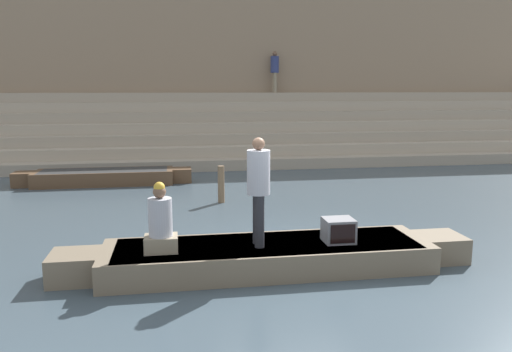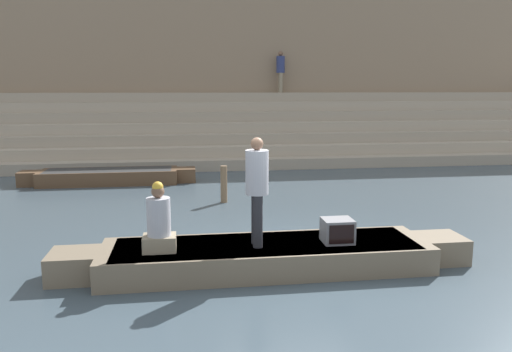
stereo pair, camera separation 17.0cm
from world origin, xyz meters
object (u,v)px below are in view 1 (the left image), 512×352
Objects in this scene: rowboat_main at (268,255)px; tv_set at (339,230)px; mooring_post at (221,184)px; person_rowing at (161,224)px; moored_boat_shore at (105,177)px; person_standing at (258,184)px; person_on_steps at (275,69)px.

tv_set is (1.15, -0.09, 0.39)m from rowboat_main.
tv_set is at bearing -73.83° from mooring_post.
person_rowing reaches higher than moored_boat_shore.
person_rowing reaches higher than tv_set.
person_rowing is at bearing -173.85° from person_standing.
person_rowing is 15.46m from person_on_steps.
person_standing is 8.87m from moored_boat_shore.
moored_boat_shore is at bearing 106.85° from person_rowing.
moored_boat_shore is (-1.92, 8.14, -0.63)m from person_rowing.
person_on_steps reaches higher than mooring_post.
person_rowing is 8.39m from moored_boat_shore.
person_on_steps is (4.66, 14.46, 2.88)m from person_rowing.
person_on_steps is at bearing 87.16° from tv_set.
person_standing is at bearing 5.70° from person_rowing.
mooring_post is at bearing 91.25° from rowboat_main.
tv_set is at bearing 2.63° from person_standing.
moored_boat_shore is at bearing 117.12° from person_standing.
person_standing is at bearing -161.99° from rowboat_main.
tv_set is 9.42m from moored_boat_shore.
moored_boat_shore is at bearing 57.40° from person_on_steps.
rowboat_main is 1.22m from tv_set.
mooring_post is 10.49m from person_on_steps.
tv_set reaches higher than rowboat_main.
tv_set is 14.88m from person_on_steps.
rowboat_main is 3.91× the size of person_standing.
mooring_post is (1.39, 5.04, -0.39)m from person_rowing.
person_on_steps is (6.58, 6.32, 3.51)m from moored_boat_shore.
tv_set is 5.23m from mooring_post.
moored_boat_shore is 2.97× the size of person_on_steps.
mooring_post is (-1.46, 5.02, -0.15)m from tv_set.
person_standing is at bearing 91.28° from person_on_steps.
mooring_post is at bearing -45.50° from moored_boat_shore.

